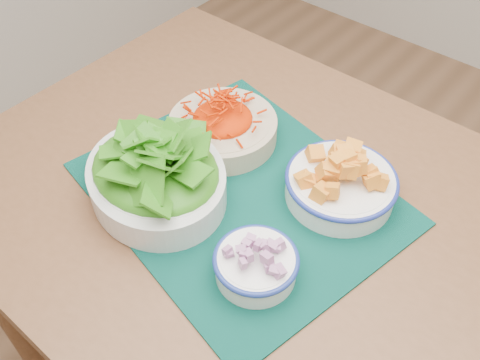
% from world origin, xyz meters
% --- Properties ---
extents(table, '(1.21, 0.81, 0.75)m').
position_xyz_m(table, '(-0.18, 0.19, 0.65)').
color(table, brown).
rests_on(table, ground).
extents(placemat, '(0.57, 0.50, 0.00)m').
position_xyz_m(placemat, '(-0.28, 0.18, 0.75)').
color(placemat, black).
rests_on(placemat, table).
extents(carrot_bowl, '(0.25, 0.25, 0.08)m').
position_xyz_m(carrot_bowl, '(-0.39, 0.26, 0.79)').
color(carrot_bowl, '#C1B08F').
rests_on(carrot_bowl, placemat).
extents(squash_bowl, '(0.21, 0.21, 0.08)m').
position_xyz_m(squash_bowl, '(-0.15, 0.28, 0.79)').
color(squash_bowl, white).
rests_on(squash_bowl, placemat).
extents(lettuce_bowl, '(0.32, 0.29, 0.11)m').
position_xyz_m(lettuce_bowl, '(-0.39, 0.09, 0.81)').
color(lettuce_bowl, silver).
rests_on(lettuce_bowl, placemat).
extents(onion_bowl, '(0.15, 0.15, 0.06)m').
position_xyz_m(onion_bowl, '(-0.16, 0.07, 0.79)').
color(onion_bowl, white).
rests_on(onion_bowl, placemat).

